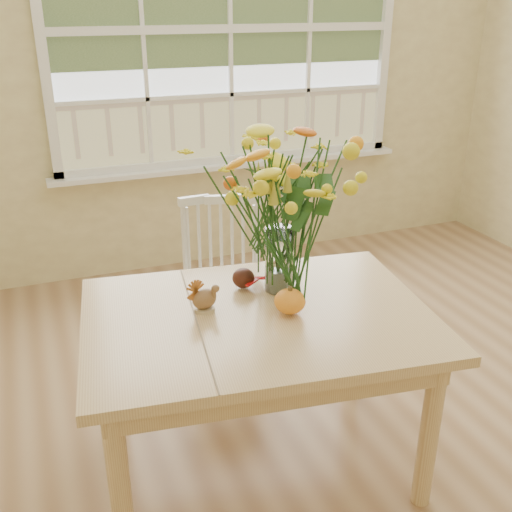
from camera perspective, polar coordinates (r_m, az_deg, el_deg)
name	(u,v)px	position (r m, az deg, el deg)	size (l,w,h in m)	color
floor	(413,458)	(2.66, 14.70, -18.08)	(4.00, 4.50, 0.01)	#936B47
wall_back	(229,62)	(4.04, -2.60, 18.01)	(4.00, 0.02, 2.70)	#C7B57F
window	(230,32)	(3.99, -2.46, 20.56)	(2.42, 0.12, 1.74)	silver
dining_table	(258,335)	(2.23, 0.19, -7.56)	(1.36, 1.05, 0.67)	tan
windsor_chair	(223,277)	(2.91, -3.16, -2.05)	(0.48, 0.46, 0.85)	white
flower_vase	(280,197)	(2.22, 2.34, 5.66)	(0.53, 0.53, 0.63)	white
pumpkin	(290,302)	(2.17, 3.24, -4.44)	(0.11, 0.11, 0.09)	orange
turkey_figurine	(204,299)	(2.19, -4.95, -4.10)	(0.11, 0.09, 0.12)	#CCB78C
dark_gourd	(243,279)	(2.35, -1.21, -2.21)	(0.12, 0.09, 0.08)	#38160F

